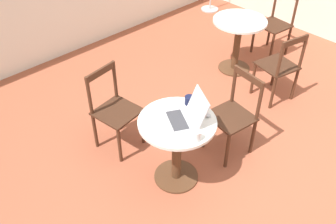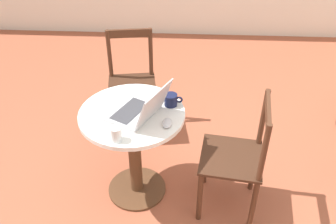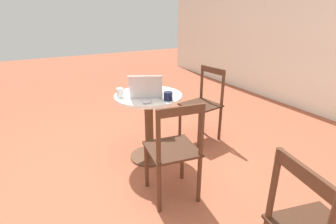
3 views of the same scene
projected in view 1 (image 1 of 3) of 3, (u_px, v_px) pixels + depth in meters
ground_plane at (237, 171)px, 3.77m from camera, size 16.00×16.00×0.00m
cafe_table_near at (177, 138)px, 3.38m from camera, size 0.70×0.70×0.73m
cafe_table_mid at (238, 35)px, 4.92m from camera, size 0.70×0.70×0.73m
chair_near_right at (234, 115)px, 3.75m from camera, size 0.46×0.46×0.90m
chair_near_back at (114, 110)px, 3.81m from camera, size 0.46×0.46×0.90m
chair_mid_right at (275, 24)px, 5.31m from camera, size 0.45×0.45×0.90m
chair_mid_front at (280, 67)px, 4.44m from camera, size 0.48×0.48×0.90m
laptop at (185, 116)px, 3.22m from camera, size 0.44×0.43×0.25m
mouse at (206, 114)px, 3.30m from camera, size 0.06×0.10×0.03m
mug at (190, 100)px, 3.41m from camera, size 0.12×0.09×0.08m
drinking_glass at (197, 136)px, 3.04m from camera, size 0.07×0.07×0.09m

